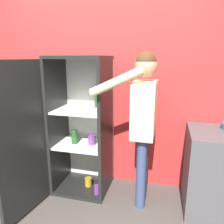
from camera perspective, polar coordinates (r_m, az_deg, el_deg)
wall_back at (r=2.81m, az=-2.04°, el=6.83°), size 7.00×0.06×2.55m
refrigerator at (r=2.62m, az=-10.63°, el=-4.22°), size 0.79×1.21×1.65m
person at (r=2.30m, az=8.19°, el=0.18°), size 0.63×0.55×1.69m
counter at (r=2.66m, az=26.72°, el=-13.98°), size 0.73×0.63×0.89m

